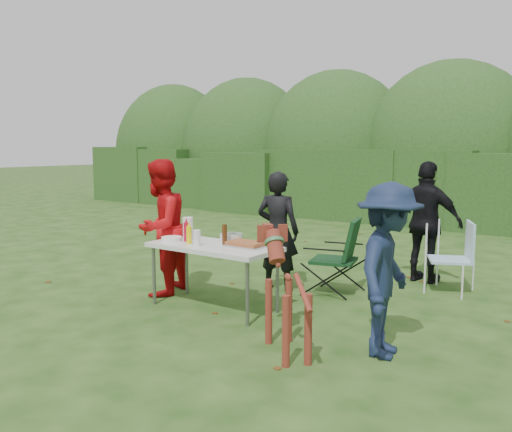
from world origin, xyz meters
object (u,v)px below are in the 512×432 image
Objects in this scene: folding_table at (214,249)px; paper_towel_roll at (188,228)px; mustard_bottle at (189,235)px; lawn_chair at (450,257)px; person_black_puffy at (427,222)px; beer_bottle at (225,235)px; dog at (288,296)px; person_cook at (278,231)px; camping_chair at (334,256)px; ketchup_bottle at (186,232)px; child at (388,270)px; person_red_jacket at (160,227)px.

folding_table is 0.55m from paper_towel_roll.
lawn_chair is at bearing 46.58° from mustard_bottle.
person_black_puffy reaches higher than paper_towel_roll.
folding_table is at bearing -169.36° from beer_bottle.
dog is at bearing 91.92° from person_black_puffy.
person_cook is 2.18m from dog.
camping_chair is 4.40× the size of ketchup_bottle.
person_cook is 2.20m from lawn_chair.
person_black_puffy reaches higher than dog.
camping_chair is (-0.59, 2.02, -0.05)m from dog.
mustard_bottle is at bearing -36.49° from ketchup_bottle.
lawn_chair is at bearing -60.23° from dog.
person_red_jacket is at bearing 75.45° from child.
beer_bottle is at bearing 19.30° from mustard_bottle.
beer_bottle is at bearing 10.64° from folding_table.
camping_chair is 1.54m from beer_bottle.
child is 2.47m from lawn_chair.
beer_bottle reaches higher than camping_chair.
person_black_puffy is at bearing -135.15° from camping_chair.
mustard_bottle is (-1.09, -1.47, 0.36)m from camping_chair.
lawn_chair is 4.58× the size of mustard_bottle.
child is 2.66m from paper_towel_roll.
person_black_puffy is at bearing 56.20° from mustard_bottle.
folding_table is 3.05m from person_black_puffy.
dog is 5.10× the size of ketchup_bottle.
dog is 1.23× the size of lawn_chair.
person_cook is at bearing -13.54° from dog.
person_cook is 5.89× the size of paper_towel_roll.
folding_table is at bearing 70.80° from person_cook.
dog is at bearing -25.34° from folding_table.
ketchup_bottle is (-1.81, 0.65, 0.32)m from dog.
dog is 1.95m from ketchup_bottle.
camping_chair is (-1.32, 1.53, -0.29)m from child.
ketchup_bottle is 0.54m from beer_bottle.
dog is at bearing 91.57° from camping_chair.
beer_bottle reaches higher than ketchup_bottle.
person_cook is at bearing 82.41° from folding_table.
dog is at bearing 113.93° from person_cook.
person_red_jacket reaches higher than beer_bottle.
folding_table is at bearing 69.13° from person_red_jacket.
beer_bottle reaches higher than mustard_bottle.
child is at bearing 135.59° from person_cook.
beer_bottle is (1.07, -0.07, 0.02)m from person_red_jacket.
child reaches higher than dog.
person_red_jacket is 3.09m from child.
mustard_bottle is (-0.41, -1.22, 0.07)m from person_cook.
beer_bottle is at bearing 25.90° from lawn_chair.
dog is at bearing 114.11° from child.
mustard_bottle is (-1.83, -2.73, 0.02)m from person_black_puffy.
dog is at bearing -22.44° from paper_towel_roll.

